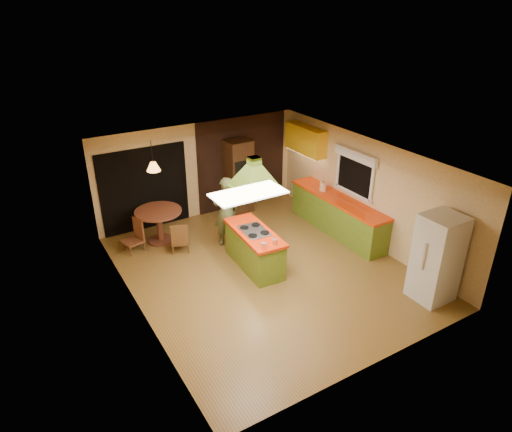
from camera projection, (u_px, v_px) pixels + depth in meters
ground at (266, 270)px, 9.85m from camera, size 6.50×6.50×0.00m
room_walls at (266, 218)px, 9.30m from camera, size 5.50×6.50×6.50m
ceiling_plane at (267, 160)px, 8.75m from camera, size 6.50×6.50×0.00m
brick_panel at (242, 162)px, 12.36m from camera, size 2.64×0.03×2.50m
nook_opening at (145, 189)px, 11.18m from camera, size 2.20×0.03×2.10m
right_counter at (337, 215)px, 11.23m from camera, size 0.62×3.05×0.92m
upper_cabinets at (305, 140)px, 11.87m from camera, size 0.34×1.40×0.70m
window_right at (355, 165)px, 10.62m from camera, size 0.12×1.35×1.06m
fluor_panel at (248, 193)px, 7.32m from camera, size 1.20×0.60×0.03m
kitchen_island at (254, 249)px, 9.81m from camera, size 0.79×1.75×0.88m
range_hood at (254, 169)px, 9.00m from camera, size 0.93×0.69×0.78m
man at (226, 211)px, 10.54m from camera, size 0.65×0.46×1.68m
refrigerator at (437, 258)px, 8.60m from camera, size 0.73×0.69×1.76m
wall_oven at (238, 176)px, 12.13m from camera, size 0.68×0.63×1.98m
dining_table at (159, 220)px, 10.74m from camera, size 1.09×1.09×0.82m
chair_left at (132, 236)px, 10.43m from camera, size 0.51×0.51×0.76m
chair_near at (180, 236)px, 10.45m from camera, size 0.53×0.53×0.74m
pendant_lamp at (153, 167)px, 10.16m from camera, size 0.40×0.40×0.20m
canister_large at (323, 186)px, 11.40m from camera, size 0.18×0.18×0.22m
canister_medium at (324, 188)px, 11.37m from camera, size 0.17×0.17×0.18m
canister_small at (323, 187)px, 11.41m from camera, size 0.16×0.16×0.17m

